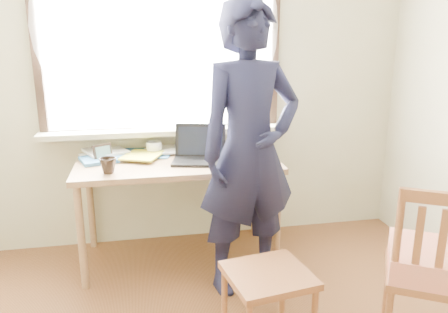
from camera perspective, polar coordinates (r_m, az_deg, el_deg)
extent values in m
cube|color=#BFBB99|center=(3.44, -4.74, 9.81)|extent=(3.50, 0.02, 2.60)
cube|color=white|center=(3.40, -8.29, 14.70)|extent=(1.70, 0.01, 1.30)
cube|color=black|center=(3.46, -7.85, 3.35)|extent=(1.82, 0.06, 0.06)
cube|color=black|center=(3.45, -23.47, 13.63)|extent=(0.06, 0.06, 1.30)
cube|color=black|center=(3.54, 6.59, 14.78)|extent=(0.06, 0.06, 1.30)
cube|color=#BFBB99|center=(3.39, -7.78, 3.28)|extent=(1.85, 0.20, 0.04)
cube|color=white|center=(3.32, -8.29, 16.41)|extent=(1.95, 0.02, 1.65)
cube|color=olive|center=(3.17, -6.08, -0.88)|extent=(1.44, 0.72, 0.04)
cylinder|color=olive|center=(3.04, -18.13, -10.11)|extent=(0.05, 0.05, 0.73)
cylinder|color=olive|center=(3.60, -17.03, -5.94)|extent=(0.05, 0.05, 0.73)
cylinder|color=olive|center=(3.15, 6.95, -8.50)|extent=(0.05, 0.05, 0.73)
cylinder|color=olive|center=(3.69, 4.03, -4.73)|extent=(0.05, 0.05, 0.73)
cube|color=black|center=(3.10, -3.29, -0.61)|extent=(0.42, 0.34, 0.02)
cube|color=black|center=(3.20, -3.10, 2.10)|extent=(0.37, 0.16, 0.24)
cube|color=black|center=(3.20, -3.10, 2.10)|extent=(0.33, 0.13, 0.20)
cube|color=black|center=(3.09, -3.31, -0.60)|extent=(0.35, 0.22, 0.00)
imported|color=white|center=(3.35, -9.11, 1.11)|extent=(0.15, 0.15, 0.10)
imported|color=black|center=(2.95, -14.91, -1.14)|extent=(0.12, 0.12, 0.10)
ellipsoid|color=black|center=(3.15, 3.49, -0.23)|extent=(0.08, 0.06, 0.03)
cube|color=white|center=(3.25, -16.05, -0.40)|extent=(0.35, 0.36, 0.02)
cube|color=white|center=(3.37, -9.23, 0.44)|extent=(0.35, 0.31, 0.00)
cube|color=white|center=(3.23, -7.55, 0.07)|extent=(0.20, 0.23, 0.02)
cube|color=white|center=(3.23, -14.91, -0.32)|extent=(0.30, 0.31, 0.01)
cube|color=white|center=(3.36, -7.93, 0.81)|extent=(0.33, 0.35, 0.02)
cube|color=white|center=(3.37, -8.10, 0.93)|extent=(0.23, 0.27, 0.02)
cube|color=white|center=(3.42, -8.69, 1.05)|extent=(0.34, 0.35, 0.00)
imported|color=white|center=(3.33, -12.53, 0.18)|extent=(0.24, 0.29, 0.02)
imported|color=white|center=(3.47, -0.42, 1.11)|extent=(0.16, 0.22, 0.02)
cube|color=black|center=(3.25, -15.56, 0.41)|extent=(0.13, 0.08, 0.11)
cube|color=#3D622B|center=(3.25, -15.56, 0.41)|extent=(0.10, 0.06, 0.08)
cube|color=brown|center=(2.40, 5.82, -15.19)|extent=(0.48, 0.47, 0.04)
cylinder|color=brown|center=(2.59, 0.07, -18.27)|extent=(0.03, 0.03, 0.40)
cylinder|color=brown|center=(2.72, 7.65, -16.63)|extent=(0.03, 0.03, 0.40)
cube|color=brown|center=(2.59, 25.37, -13.88)|extent=(0.60, 0.59, 0.04)
cylinder|color=brown|center=(2.84, 20.53, -15.88)|extent=(0.04, 0.04, 0.41)
cylinder|color=brown|center=(2.28, 21.73, -9.82)|extent=(0.04, 0.04, 0.50)
cube|color=brown|center=(2.22, 27.24, -4.97)|extent=(0.36, 0.24, 0.06)
cube|color=brown|center=(2.31, 26.47, -10.86)|extent=(0.04, 0.04, 0.40)
cube|color=brown|center=(2.30, 23.94, -10.69)|extent=(0.04, 0.04, 0.40)
cube|color=red|center=(2.55, 25.60, -12.19)|extent=(0.58, 0.58, 0.13)
imported|color=black|center=(2.76, 3.39, 0.70)|extent=(0.76, 0.58, 1.87)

